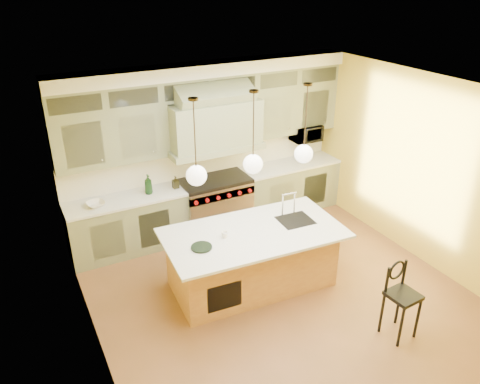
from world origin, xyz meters
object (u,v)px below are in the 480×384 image
kitchen_island (252,257)px  microwave (306,133)px  range (215,204)px  counter_stool (401,296)px

kitchen_island → microwave: 3.03m
range → kitchen_island: 1.78m
range → microwave: 2.18m
kitchen_island → range: bearing=86.4°
range → kitchen_island: bearing=-97.4°
counter_stool → microwave: microwave is taller
kitchen_island → counter_stool: 2.09m
counter_stool → microwave: bearing=69.6°
counter_stool → microwave: (1.05, 3.62, 0.87)m
microwave → counter_stool: bearing=-106.2°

